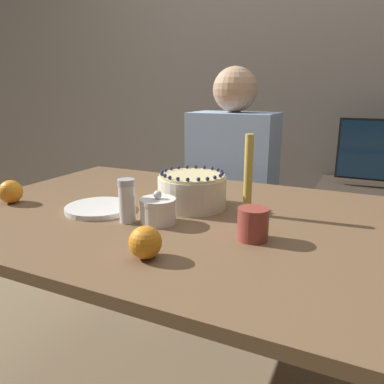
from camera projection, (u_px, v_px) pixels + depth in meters
name	position (u px, v px, depth m)	size (l,w,h in m)	color
wall_behind	(303.00, 56.00, 2.20)	(8.00, 0.05, 2.60)	slate
dining_table	(208.00, 247.00, 1.16)	(1.64, 0.99, 0.73)	brown
cake	(192.00, 191.00, 1.22)	(0.22, 0.22, 0.12)	#EFE5CC
sugar_bowl	(158.00, 210.00, 1.07)	(0.11, 0.11, 0.10)	white
sugar_shaker	(127.00, 201.00, 1.07)	(0.05, 0.05, 0.13)	white
plate_stack	(99.00, 208.00, 1.19)	(0.21, 0.21, 0.02)	white
candle	(248.00, 183.00, 1.14)	(0.06, 0.06, 0.25)	tan
cup	(253.00, 224.00, 0.95)	(0.08, 0.08, 0.08)	#993D33
orange_fruit_0	(11.00, 192.00, 1.27)	(0.08, 0.08, 0.08)	orange
orange_fruit_2	(145.00, 242.00, 0.85)	(0.08, 0.08, 0.08)	orange
person_man_blue_shirt	(232.00, 210.00, 1.86)	(0.40, 0.34, 1.21)	#2D2D38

